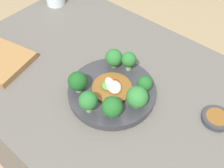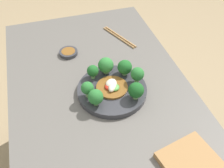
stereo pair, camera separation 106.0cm
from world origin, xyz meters
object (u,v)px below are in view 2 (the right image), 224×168
sauce_dish (68,52)px  broccoli_southeast (125,67)px  broccoli_southwest (136,90)px  chopsticks (119,37)px  broccoli_south (137,74)px  broccoli_east (106,65)px  stirfry_center (112,86)px  plate (112,90)px  broccoli_northeast (93,71)px  broccoli_north (87,88)px  broccoli_northwest (96,97)px

sauce_dish → broccoli_southeast: bearing=-139.8°
broccoli_southwest → chopsticks: size_ratio=0.32×
broccoli_south → broccoli_east: bearing=47.4°
stirfry_center → broccoli_southwest: bearing=-136.2°
plate → broccoli_northeast: size_ratio=4.57×
broccoli_southwest → broccoli_north: (0.05, 0.15, 0.00)m
broccoli_south → broccoli_north: bearing=94.7°
broccoli_south → broccoli_north: 0.18m
stirfry_center → broccoli_northeast: bearing=34.5°
broccoli_southwest → broccoli_northwest: (0.01, 0.13, -0.00)m
plate → sauce_dish: (0.26, 0.11, -0.00)m
stirfry_center → chopsticks: bearing=-22.5°
broccoli_northwest → broccoli_southwest: bearing=-95.2°
broccoli_northeast → broccoli_east: broccoli_east is taller
broccoli_southwest → chopsticks: bearing=-10.0°
chopsticks → broccoli_northwest: bearing=151.3°
broccoli_southwest → broccoli_east: (0.15, 0.06, -0.00)m
broccoli_northwest → stirfry_center: bearing=-53.1°
broccoli_east → stirfry_center: (-0.09, 0.00, -0.03)m
broccoli_east → stirfry_center: bearing=178.2°
broccoli_northeast → broccoli_southwest: bearing=-140.8°
broccoli_north → broccoli_east: (0.10, -0.09, -0.00)m
plate → chopsticks: (0.31, -0.13, -0.01)m
broccoli_southeast → stirfry_center: (-0.06, 0.07, -0.02)m
plate → broccoli_southeast: broccoli_southeast is taller
broccoli_southwest → sauce_dish: size_ratio=0.83×
plate → broccoli_east: 0.10m
broccoli_northeast → plate: bearing=-145.1°
broccoli_south → broccoli_east: same height
broccoli_northeast → chopsticks: broccoli_northeast is taller
broccoli_east → broccoli_southeast: bearing=-114.7°
broccoli_northwest → sauce_dish: (0.31, 0.04, -0.05)m
broccoli_northeast → sauce_dish: broccoli_northeast is taller
sauce_dish → broccoli_north: bearing=-175.9°
chopsticks → broccoli_southwest: bearing=170.0°
plate → broccoli_south: 0.10m
broccoli_north → chopsticks: bearing=-33.8°
plate → broccoli_southeast: size_ratio=4.04×
broccoli_east → chopsticks: broccoli_east is taller
broccoli_southwest → chopsticks: 0.39m
plate → broccoli_northeast: broccoli_northeast is taller
broccoli_east → chopsticks: bearing=-29.1°
broccoli_southeast → sauce_dish: (0.20, 0.17, -0.05)m
stirfry_center → sauce_dish: (0.26, 0.11, -0.02)m
broccoli_northeast → sauce_dish: bearing=17.1°
plate → broccoli_northwest: size_ratio=4.15×
broccoli_south → sauce_dish: 0.33m
broccoli_southwest → broccoli_southeast: bearing=-1.2°
broccoli_northwest → broccoli_northeast: bearing=-9.8°
broccoli_north → sauce_dish: broccoli_north is taller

